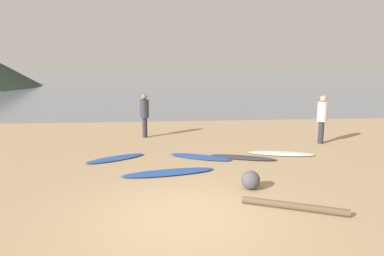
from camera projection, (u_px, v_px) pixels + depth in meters
ground_plane at (169, 129)px, 16.56m from camera, size 120.00×120.00×0.20m
ocean_water at (161, 81)px, 67.26m from camera, size 140.00×100.00×0.01m
surfboard_0 at (116, 158)px, 10.89m from camera, size 1.93×1.47×0.07m
surfboard_1 at (169, 172)px, 9.44m from camera, size 2.60×1.04×0.08m
surfboard_2 at (200, 157)px, 11.06m from camera, size 2.08×1.43×0.06m
surfboard_3 at (243, 157)px, 10.98m from camera, size 2.12×1.21×0.08m
surfboard_4 at (281, 153)px, 11.46m from camera, size 2.20×1.10×0.08m
person_0 at (145, 112)px, 14.04m from camera, size 0.36×0.36×1.76m
person_1 at (322, 115)px, 12.93m from camera, size 0.36×0.36×1.81m
driftwood_log at (294, 206)px, 7.09m from camera, size 1.98×1.03×0.15m
beach_rock_near at (251, 180)px, 8.23m from camera, size 0.45×0.45×0.45m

